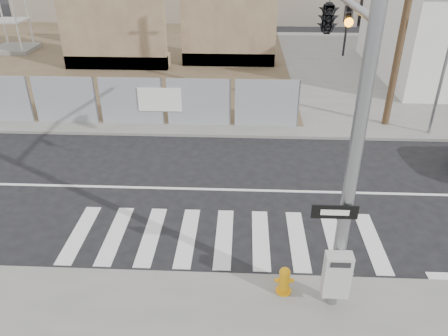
{
  "coord_description": "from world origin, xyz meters",
  "views": [
    {
      "loc": [
        0.44,
        -11.99,
        7.41
      ],
      "look_at": [
        -0.06,
        -1.09,
        1.4
      ],
      "focal_mm": 35.0,
      "sensor_mm": 36.0,
      "label": 1
    }
  ],
  "objects_px": {
    "traffic_cone_c": "(127,114)",
    "signal_pole": "(335,60)",
    "fire_hydrant": "(284,280)",
    "traffic_cone_d": "(245,115)"
  },
  "relations": [
    {
      "from": "traffic_cone_c",
      "to": "signal_pole",
      "type": "bearing_deg",
      "value": -45.95
    },
    {
      "from": "signal_pole",
      "to": "fire_hydrant",
      "type": "height_order",
      "value": "signal_pole"
    },
    {
      "from": "traffic_cone_c",
      "to": "traffic_cone_d",
      "type": "height_order",
      "value": "traffic_cone_c"
    },
    {
      "from": "traffic_cone_d",
      "to": "traffic_cone_c",
      "type": "bearing_deg",
      "value": -177.43
    },
    {
      "from": "traffic_cone_c",
      "to": "fire_hydrant",
      "type": "bearing_deg",
      "value": -58.53
    },
    {
      "from": "traffic_cone_c",
      "to": "traffic_cone_d",
      "type": "distance_m",
      "value": 5.05
    },
    {
      "from": "signal_pole",
      "to": "traffic_cone_c",
      "type": "bearing_deg",
      "value": 134.05
    },
    {
      "from": "traffic_cone_c",
      "to": "traffic_cone_d",
      "type": "bearing_deg",
      "value": 2.57
    },
    {
      "from": "fire_hydrant",
      "to": "traffic_cone_d",
      "type": "bearing_deg",
      "value": 76.55
    },
    {
      "from": "signal_pole",
      "to": "traffic_cone_d",
      "type": "bearing_deg",
      "value": 104.65
    }
  ]
}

